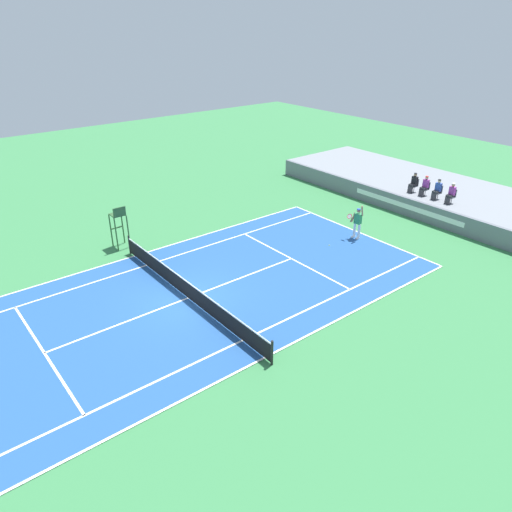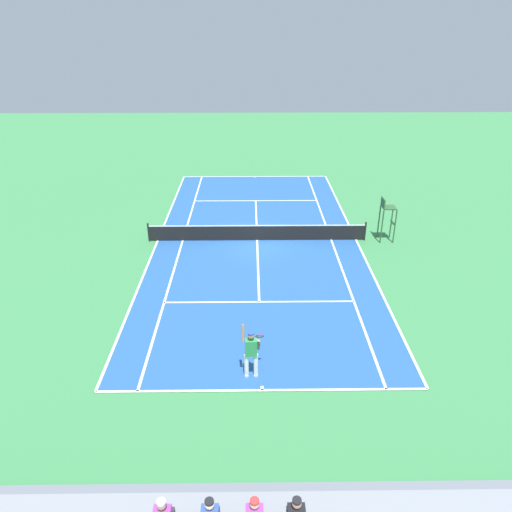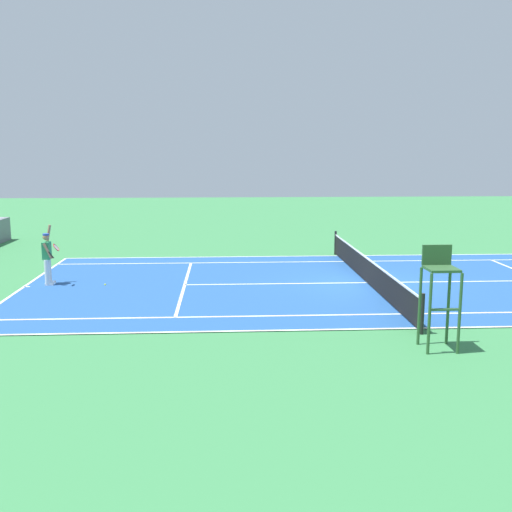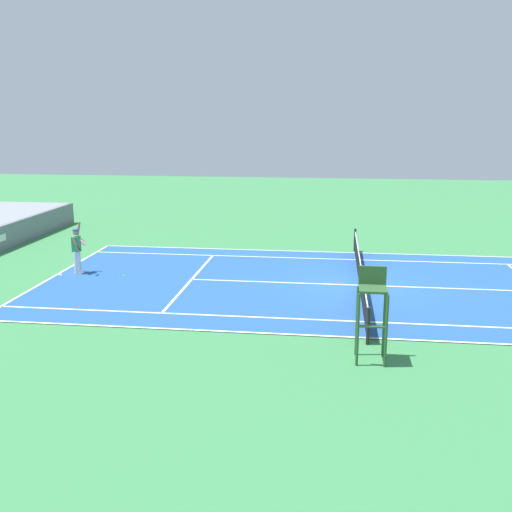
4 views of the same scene
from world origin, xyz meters
TOP-DOWN VIEW (x-y plane):
  - ground_plane at (0.00, 0.00)m, footprint 80.00×80.00m
  - court at (0.00, 0.00)m, footprint 11.08×23.88m
  - net at (0.00, 0.00)m, footprint 11.98×0.10m
  - barrier_wall at (0.00, 16.42)m, footprint 23.14×0.25m
  - bleacher_platform at (0.00, 20.10)m, footprint 23.14×7.12m
  - spectator_seated_0 at (-0.54, 17.61)m, footprint 0.44×0.60m
  - spectator_seated_1 at (0.31, 17.61)m, footprint 0.44×0.60m
  - spectator_seated_2 at (1.21, 17.61)m, footprint 0.44×0.60m
  - spectator_seated_3 at (2.17, 17.61)m, footprint 0.44×0.60m
  - tennis_player at (0.36, 11.14)m, footprint 0.76×0.64m
  - tennis_ball at (0.13, 9.16)m, footprint 0.07×0.07m
  - umpire_chair at (-7.01, 0.00)m, footprint 0.77×0.77m

SIDE VIEW (x-z plane):
  - ground_plane at x=0.00m, z-range 0.00..0.00m
  - court at x=0.00m, z-range 0.00..0.02m
  - tennis_ball at x=0.13m, z-range 0.00..0.07m
  - net at x=0.00m, z-range -0.01..1.06m
  - bleacher_platform at x=0.00m, z-range 0.00..1.18m
  - barrier_wall at x=0.00m, z-range 0.00..1.18m
  - tennis_player at x=0.36m, z-range -0.05..2.04m
  - umpire_chair at x=-7.01m, z-range 0.34..2.78m
  - spectator_seated_0 at x=-0.54m, z-range 1.16..2.43m
  - spectator_seated_1 at x=0.31m, z-range 1.16..2.43m
  - spectator_seated_2 at x=1.21m, z-range 1.16..2.43m
  - spectator_seated_3 at x=2.17m, z-range 1.16..2.43m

